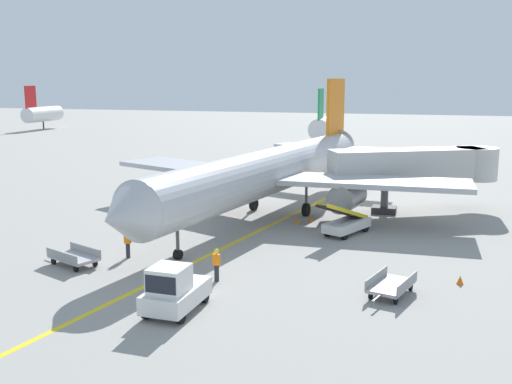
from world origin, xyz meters
TOP-DOWN VIEW (x-y plane):
  - ground_plane at (0.00, 0.00)m, footprint 300.00×300.00m
  - taxi_line_yellow at (1.59, 5.00)m, footprint 15.07×78.68m
  - airliner at (1.69, 11.63)m, footprint 28.12×35.18m
  - jet_bridge at (12.39, 16.82)m, footprint 12.55×8.23m
  - pushback_tug at (2.52, -7.47)m, footprint 2.02×3.66m
  - baggage_tug_near_wing at (-5.50, 12.53)m, footprint 1.98×2.68m
  - belt_loader_forward_hold at (7.75, 8.09)m, footprint 3.12×5.09m
  - baggage_cart_loaded at (11.46, -2.58)m, footprint 2.26×3.83m
  - baggage_cart_empty_trailing at (-5.53, -2.89)m, footprint 3.78×2.51m
  - ground_crew_marshaller at (-3.39, -0.75)m, footprint 0.36×0.24m
  - ground_crew_wing_walker at (2.87, -3.10)m, footprint 0.36×0.24m
  - safety_cone_nose_left at (14.63, -0.06)m, footprint 0.36×0.36m
  - safety_cone_nose_right at (-5.73, 8.34)m, footprint 0.36×0.36m
  - safety_cone_wingtip_left at (3.96, 10.19)m, footprint 0.36×0.36m
  - safety_cone_wingtip_right at (4.77, 11.17)m, footprint 0.36×0.36m
  - distant_aircraft_far_left at (-63.57, 74.44)m, footprint 3.00×10.10m
  - distant_aircraft_mid_left at (-2.62, 57.12)m, footprint 3.00×10.10m

SIDE VIEW (x-z plane):
  - ground_plane at x=0.00m, z-range 0.00..0.00m
  - taxi_line_yellow at x=1.59m, z-range 0.00..0.01m
  - safety_cone_nose_left at x=14.63m, z-range 0.00..0.44m
  - safety_cone_nose_right at x=-5.73m, z-range 0.00..0.44m
  - safety_cone_wingtip_left at x=3.96m, z-range 0.00..0.44m
  - safety_cone_wingtip_right at x=4.77m, z-range 0.00..0.44m
  - baggage_cart_loaded at x=11.46m, z-range 0.00..0.94m
  - baggage_cart_empty_trailing at x=-5.53m, z-range 0.00..0.94m
  - belt_loader_forward_hold at x=7.75m, z-range -0.52..2.07m
  - ground_crew_marshaller at x=-3.39m, z-range 0.06..1.76m
  - ground_crew_wing_walker at x=2.87m, z-range 0.06..1.76m
  - baggage_tug_near_wing at x=-5.50m, z-range -0.12..1.98m
  - pushback_tug at x=2.52m, z-range -0.11..2.09m
  - distant_aircraft_far_left at x=-63.57m, z-range -1.18..7.62m
  - distant_aircraft_mid_left at x=-2.62m, z-range -1.18..7.62m
  - airliner at x=1.69m, z-range -1.63..8.47m
  - jet_bridge at x=12.39m, z-range 1.12..5.97m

